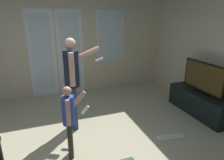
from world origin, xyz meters
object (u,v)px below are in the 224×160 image
tv_stand (200,103)px  flat_screen_tv (203,78)px  person_adult (73,76)px  person_child (69,116)px  loose_keyboard (171,137)px

tv_stand → flat_screen_tv: (-0.00, 0.00, 0.53)m
tv_stand → person_adult: size_ratio=0.88×
person_child → loose_keyboard: 1.70m
flat_screen_tv → person_child: flat_screen_tv is taller
flat_screen_tv → loose_keyboard: size_ratio=2.15×
person_adult → loose_keyboard: (1.38, -0.88, -0.93)m
tv_stand → loose_keyboard: size_ratio=3.02×
person_child → tv_stand: bearing=8.6°
flat_screen_tv → person_adult: (-2.42, 0.35, 0.19)m
tv_stand → person_child: 2.67m
tv_stand → flat_screen_tv: flat_screen_tv is taller
tv_stand → flat_screen_tv: bearing=114.3°
person_adult → flat_screen_tv: bearing=-8.2°
flat_screen_tv → loose_keyboard: bearing=-153.1°
flat_screen_tv → person_child: size_ratio=0.94×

